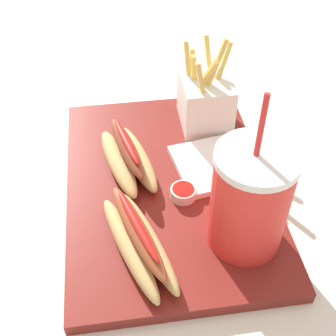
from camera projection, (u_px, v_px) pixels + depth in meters
ground_plane at (168, 196)px, 0.70m from camera, size 2.40×2.40×0.02m
food_tray at (168, 187)px, 0.69m from camera, size 0.43×0.30×0.02m
soda_cup at (250, 199)px, 0.56m from camera, size 0.10×0.10×0.22m
fries_basket at (205, 100)px, 0.76m from camera, size 0.10×0.08×0.16m
hot_dog_1 at (128, 157)px, 0.69m from camera, size 0.17×0.10×0.06m
hot_dog_2 at (138, 241)px, 0.58m from camera, size 0.19×0.10×0.06m
ketchup_cup_1 at (183, 192)px, 0.66m from camera, size 0.04×0.04×0.02m
napkin_stack at (219, 163)px, 0.71m from camera, size 0.13×0.15×0.01m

